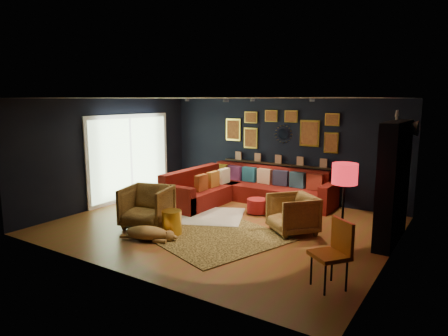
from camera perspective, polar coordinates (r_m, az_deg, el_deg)
The scene contains 20 objects.
floor at distance 8.35m, azimuth -0.28°, elevation -8.18°, with size 6.50×6.50×0.00m, color brown.
room_walls at distance 8.00m, azimuth -0.29°, elevation 2.73°, with size 6.50×6.50×6.50m.
sectional at distance 10.06m, azimuth 2.41°, elevation -3.16°, with size 3.41×2.69×0.86m.
ledge at distance 10.43m, azimuth 7.78°, elevation 0.56°, with size 3.20×0.12×0.04m, color black.
gallery_wall at distance 10.36m, azimuth 7.91°, elevation 5.45°, with size 3.15×0.04×1.02m.
sunburst_mirror at distance 10.33m, azimuth 8.48°, elevation 4.82°, with size 0.47×0.16×0.47m.
fireplace at distance 7.81m, azimuth 22.98°, elevation -2.48°, with size 0.31×1.60×2.20m.
deer_head at distance 8.16m, azimuth 24.40°, elevation 5.23°, with size 0.50×0.28×0.45m.
sliding_door at distance 10.58m, azimuth -13.23°, elevation 1.51°, with size 0.06×2.80×2.20m.
ceiling_spots at distance 8.62m, azimuth 2.65°, elevation 9.67°, with size 3.30×2.50×0.06m.
shag_rug at distance 8.99m, azimuth -3.67°, elevation -6.80°, with size 1.95×1.42×0.03m, color silver.
leopard_rug at distance 8.01m, azimuth -2.94°, elevation -8.93°, with size 3.07×2.19×0.02m, color #B19248.
coffee_table at distance 9.00m, azimuth 8.29°, elevation -4.73°, with size 0.89×0.76×0.39m.
pouf at distance 9.17m, azimuth 4.78°, elevation -5.38°, with size 0.47×0.47×0.31m, color maroon.
armchair_left at distance 8.31m, azimuth -10.96°, elevation -5.14°, with size 0.90×0.84×0.92m, color gold.
armchair_right at distance 7.90m, azimuth 9.78°, elevation -6.22°, with size 0.81×0.76×0.83m, color gold.
gold_stool at distance 7.80m, azimuth -7.46°, elevation -7.74°, with size 0.38×0.38×0.48m, color gold.
orange_chair at distance 5.77m, azimuth 15.55°, elevation -10.98°, with size 0.63×0.63×0.96m.
floor_lamp at distance 6.93m, azimuth 16.85°, elevation -1.38°, with size 0.42×0.42×1.53m.
dog at distance 7.58m, azimuth -10.95°, elevation -8.74°, with size 1.11×0.55×0.35m, color #B58848, non-canonical shape.
Camera 1 is at (4.33, -6.66, 2.58)m, focal length 32.00 mm.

